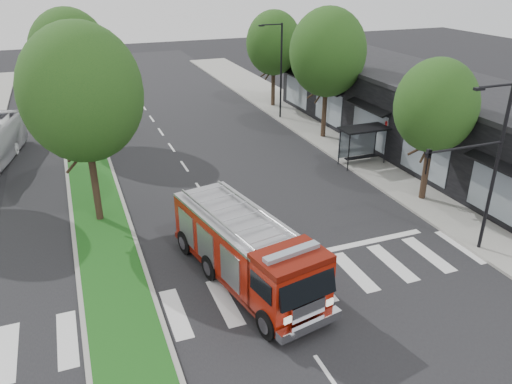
% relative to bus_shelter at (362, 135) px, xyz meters
% --- Properties ---
extents(ground, '(140.00, 140.00, 0.00)m').
position_rel_bus_shelter_xyz_m(ground, '(-11.20, -8.15, -2.04)').
color(ground, black).
rests_on(ground, ground).
extents(sidewalk_right, '(5.00, 80.00, 0.15)m').
position_rel_bus_shelter_xyz_m(sidewalk_right, '(1.30, 1.85, -1.96)').
color(sidewalk_right, gray).
rests_on(sidewalk_right, ground).
extents(median, '(3.00, 50.00, 0.15)m').
position_rel_bus_shelter_xyz_m(median, '(-17.20, 9.85, -1.96)').
color(median, gray).
rests_on(median, ground).
extents(storefront_row, '(8.00, 30.00, 5.00)m').
position_rel_bus_shelter_xyz_m(storefront_row, '(5.80, 1.85, 0.46)').
color(storefront_row, black).
rests_on(storefront_row, ground).
extents(bus_shelter, '(3.20, 1.60, 2.61)m').
position_rel_bus_shelter_xyz_m(bus_shelter, '(0.00, 0.00, 0.00)').
color(bus_shelter, black).
rests_on(bus_shelter, ground).
extents(tree_right_near, '(4.40, 4.40, 8.05)m').
position_rel_bus_shelter_xyz_m(tree_right_near, '(0.30, -6.15, 3.47)').
color(tree_right_near, black).
rests_on(tree_right_near, ground).
extents(tree_right_mid, '(5.60, 5.60, 9.72)m').
position_rel_bus_shelter_xyz_m(tree_right_mid, '(0.30, 5.85, 4.45)').
color(tree_right_mid, black).
rests_on(tree_right_mid, ground).
extents(tree_right_far, '(5.00, 5.00, 8.73)m').
position_rel_bus_shelter_xyz_m(tree_right_far, '(0.30, 15.85, 3.80)').
color(tree_right_far, black).
rests_on(tree_right_far, ground).
extents(tree_median_near, '(5.80, 5.80, 10.16)m').
position_rel_bus_shelter_xyz_m(tree_median_near, '(-17.20, -2.15, 4.77)').
color(tree_median_near, black).
rests_on(tree_median_near, ground).
extents(tree_median_far, '(5.60, 5.60, 9.72)m').
position_rel_bus_shelter_xyz_m(tree_median_far, '(-17.20, 11.85, 4.45)').
color(tree_median_far, black).
rests_on(tree_median_far, ground).
extents(streetlight_right_near, '(4.08, 0.22, 8.00)m').
position_rel_bus_shelter_xyz_m(streetlight_right_near, '(-1.59, -11.65, 2.63)').
color(streetlight_right_near, black).
rests_on(streetlight_right_near, ground).
extents(streetlight_right_far, '(2.11, 0.20, 8.00)m').
position_rel_bus_shelter_xyz_m(streetlight_right_far, '(-0.85, 11.85, 2.44)').
color(streetlight_right_far, black).
rests_on(streetlight_right_far, ground).
extents(fire_engine, '(4.37, 9.34, 3.12)m').
position_rel_bus_shelter_xyz_m(fire_engine, '(-11.86, -10.01, -0.54)').
color(fire_engine, '#590D04').
rests_on(fire_engine, ground).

